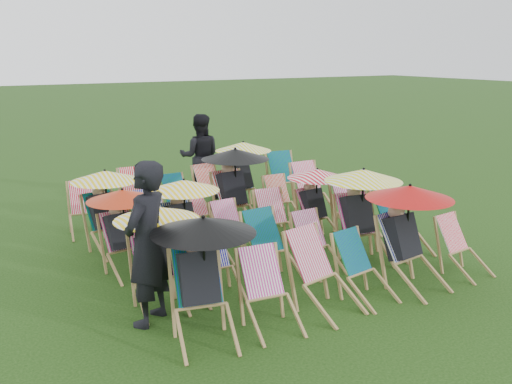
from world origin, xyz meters
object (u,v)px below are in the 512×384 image
deckchair_5 (464,247)px  deckchair_29 (287,178)px  deckchair_0 (203,278)px  person_rear (200,156)px  person_left (147,244)px

deckchair_5 → deckchair_29: size_ratio=0.79×
deckchair_5 → deckchair_29: 4.61m
deckchair_0 → person_rear: bearing=77.3°
deckchair_0 → person_left: bearing=130.4°
person_left → person_rear: size_ratio=1.06×
deckchair_5 → person_rear: bearing=97.2°
deckchair_29 → person_rear: 1.94m
person_left → person_rear: (2.99, 5.06, -0.06)m
deckchair_0 → person_left: (-0.37, 0.69, 0.25)m
deckchair_29 → deckchair_5: bearing=-82.8°
deckchair_29 → person_left: size_ratio=0.53×
deckchair_29 → person_left: bearing=-132.0°
deckchair_5 → person_left: size_ratio=0.42×
deckchair_5 → deckchair_29: deckchair_29 is taller
deckchair_0 → deckchair_5: 4.03m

